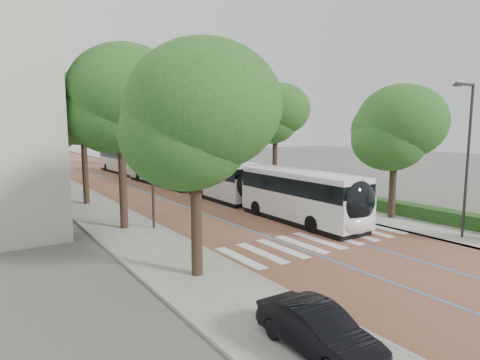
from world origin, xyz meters
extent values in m
plane|color=#51544C|center=(0.00, 0.00, 0.00)|extent=(160.00, 160.00, 0.00)
cube|color=brown|center=(0.00, 40.00, 0.01)|extent=(11.00, 140.00, 0.02)
cube|color=gray|center=(-7.50, 40.00, 0.06)|extent=(4.00, 140.00, 0.12)
cube|color=gray|center=(7.50, 40.00, 0.06)|extent=(4.00, 140.00, 0.12)
cube|color=gray|center=(-5.60, 40.00, 0.06)|extent=(0.20, 140.00, 0.14)
cube|color=gray|center=(5.60, 40.00, 0.06)|extent=(0.20, 140.00, 0.14)
cube|color=silver|center=(-4.80, 1.00, 0.03)|extent=(0.55, 3.60, 0.01)
cube|color=silver|center=(-3.55, 1.00, 0.03)|extent=(0.55, 3.60, 0.01)
cube|color=silver|center=(-2.30, 1.00, 0.03)|extent=(0.55, 3.60, 0.01)
cube|color=silver|center=(-1.05, 1.00, 0.03)|extent=(0.55, 3.60, 0.01)
cube|color=silver|center=(0.20, 1.00, 0.03)|extent=(0.55, 3.60, 0.01)
cube|color=silver|center=(1.45, 1.00, 0.03)|extent=(0.55, 3.60, 0.01)
cube|color=silver|center=(2.70, 1.00, 0.03)|extent=(0.55, 3.60, 0.01)
cube|color=silver|center=(3.95, 1.00, 0.03)|extent=(0.55, 3.60, 0.01)
cube|color=silver|center=(5.20, 1.00, 0.03)|extent=(0.55, 3.60, 0.01)
cube|color=#2A8AD2|center=(-1.60, 40.00, 0.02)|extent=(0.12, 126.00, 0.01)
cube|color=#2A8AD2|center=(1.60, 40.00, 0.02)|extent=(0.12, 126.00, 0.01)
cube|color=black|center=(-10.45, 28.00, 3.00)|extent=(0.12, 38.00, 1.60)
cube|color=black|center=(-10.45, 28.00, 6.20)|extent=(0.12, 38.00, 1.60)
cube|color=black|center=(-10.45, 28.00, 9.40)|extent=(0.12, 38.00, 1.60)
cube|color=black|center=(-10.45, 28.00, 12.40)|extent=(0.12, 38.00, 1.60)
cube|color=#163B14|center=(9.10, 0.00, 0.52)|extent=(1.20, 14.00, 0.80)
cylinder|color=#2A2A2C|center=(6.80, -3.00, 4.12)|extent=(0.14, 0.14, 8.00)
cube|color=#2A2A2C|center=(6.00, -3.00, 8.02)|extent=(1.70, 0.12, 0.12)
cube|color=#2A2A2C|center=(5.30, -3.00, 7.94)|extent=(0.50, 0.20, 0.10)
cylinder|color=#2A2A2C|center=(6.80, 22.00, 4.12)|extent=(0.14, 0.14, 8.00)
cube|color=#2A2A2C|center=(6.00, 22.00, 8.02)|extent=(1.70, 0.12, 0.12)
cube|color=#2A2A2C|center=(5.30, 22.00, 7.94)|extent=(0.50, 0.20, 0.10)
cylinder|color=#2A2A2C|center=(-6.10, 8.00, 4.12)|extent=(0.14, 0.14, 8.00)
cylinder|color=black|center=(-7.50, 0.00, 2.17)|extent=(0.44, 0.44, 4.34)
ellipsoid|color=#1F4E19|center=(-7.50, 0.00, 6.11)|extent=(5.89, 5.89, 5.01)
cylinder|color=black|center=(-7.50, 9.00, 2.56)|extent=(0.44, 0.44, 5.12)
ellipsoid|color=#1F4E19|center=(-7.50, 9.00, 7.22)|extent=(6.38, 6.38, 5.42)
cylinder|color=black|center=(-7.50, 18.00, 2.53)|extent=(0.44, 0.44, 5.05)
ellipsoid|color=#1F4E19|center=(-7.50, 18.00, 7.12)|extent=(5.66, 5.66, 4.81)
cylinder|color=black|center=(-7.50, 28.00, 2.15)|extent=(0.44, 0.44, 4.30)
ellipsoid|color=#1F4E19|center=(-7.50, 28.00, 6.05)|extent=(5.14, 5.14, 4.37)
cylinder|color=black|center=(-7.50, 40.00, 2.21)|extent=(0.44, 0.44, 4.41)
ellipsoid|color=#1F4E19|center=(-7.50, 40.00, 6.22)|extent=(5.38, 5.38, 4.58)
cylinder|color=black|center=(-7.50, 55.00, 2.66)|extent=(0.44, 0.44, 5.31)
ellipsoid|color=#1F4E19|center=(-7.50, 55.00, 7.49)|extent=(6.37, 6.37, 5.41)
cylinder|color=black|center=(7.70, 2.00, 2.01)|extent=(0.44, 0.44, 4.01)
ellipsoid|color=#1F4E19|center=(7.70, 2.00, 5.65)|extent=(5.55, 5.55, 4.72)
cylinder|color=black|center=(7.70, 14.00, 2.44)|extent=(0.44, 0.44, 4.88)
ellipsoid|color=#1F4E19|center=(7.70, 14.00, 6.88)|extent=(5.33, 5.33, 4.53)
cylinder|color=black|center=(7.70, 28.00, 2.10)|extent=(0.44, 0.44, 4.20)
ellipsoid|color=#1F4E19|center=(7.70, 28.00, 5.92)|extent=(5.25, 5.25, 4.46)
cylinder|color=black|center=(7.70, 44.00, 2.09)|extent=(0.44, 0.44, 4.18)
ellipsoid|color=#1F4E19|center=(7.70, 44.00, 5.88)|extent=(5.29, 5.29, 4.50)
cylinder|color=black|center=(2.28, 9.77, 1.77)|extent=(2.31, 0.93, 2.30)
cube|color=silver|center=(2.22, 4.64, 1.26)|extent=(2.62, 9.39, 1.82)
cube|color=black|center=(2.22, 4.64, 2.40)|extent=(2.66, 9.21, 0.97)
cube|color=silver|center=(2.22, 4.64, 3.04)|extent=(2.57, 9.20, 0.31)
cube|color=black|center=(2.22, 4.64, 0.17)|extent=(2.57, 9.02, 0.35)
cube|color=silver|center=(2.34, 14.09, 1.26)|extent=(2.60, 7.77, 1.82)
cube|color=black|center=(2.34, 14.09, 2.40)|extent=(2.64, 7.62, 0.97)
cube|color=silver|center=(2.34, 14.09, 3.04)|extent=(2.55, 7.62, 0.31)
cube|color=black|center=(2.34, 14.09, 0.17)|extent=(2.55, 7.46, 0.35)
ellipsoid|color=black|center=(2.16, 0.11, 2.00)|extent=(2.36, 1.13, 2.28)
ellipsoid|color=silver|center=(2.16, 0.06, 0.86)|extent=(2.36, 1.03, 1.14)
cylinder|color=black|center=(1.06, 2.38, 0.50)|extent=(0.31, 1.00, 1.00)
cylinder|color=black|center=(3.32, 2.35, 0.50)|extent=(0.31, 1.00, 1.00)
cylinder|color=black|center=(1.23, 15.77, 0.50)|extent=(0.31, 1.00, 1.00)
cylinder|color=black|center=(3.49, 15.74, 0.50)|extent=(0.31, 1.00, 1.00)
cylinder|color=black|center=(1.13, 7.74, 0.50)|extent=(0.31, 1.00, 1.00)
cylinder|color=black|center=(3.39, 7.71, 0.50)|extent=(0.31, 1.00, 1.00)
cube|color=silver|center=(1.79, 24.99, 1.26)|extent=(3.04, 12.10, 1.82)
cube|color=black|center=(1.79, 24.99, 2.40)|extent=(3.07, 11.86, 0.97)
cube|color=silver|center=(1.79, 24.99, 3.04)|extent=(2.98, 11.86, 0.31)
cube|color=black|center=(1.79, 24.99, 0.17)|extent=(2.97, 11.62, 0.35)
ellipsoid|color=black|center=(2.06, 19.14, 2.00)|extent=(2.40, 1.21, 2.28)
ellipsoid|color=silver|center=(2.06, 19.09, 0.86)|extent=(2.39, 1.11, 1.14)
cylinder|color=black|center=(0.83, 21.34, 0.50)|extent=(0.34, 1.01, 1.00)
cylinder|color=black|center=(3.08, 21.44, 0.50)|extent=(0.34, 1.01, 1.00)
cylinder|color=black|center=(0.49, 28.73, 0.50)|extent=(0.34, 1.01, 1.00)
cylinder|color=black|center=(2.75, 28.83, 0.50)|extent=(0.34, 1.01, 1.00)
cube|color=silver|center=(1.78, 37.66, 1.26)|extent=(2.83, 12.06, 1.82)
cube|color=black|center=(1.78, 37.66, 2.40)|extent=(2.87, 11.83, 0.97)
cube|color=silver|center=(1.78, 37.66, 3.04)|extent=(2.78, 11.82, 0.31)
cube|color=black|center=(1.78, 37.66, 0.17)|extent=(2.77, 11.58, 0.35)
ellipsoid|color=black|center=(1.94, 31.81, 2.00)|extent=(2.38, 1.16, 2.28)
ellipsoid|color=silver|center=(1.94, 31.76, 0.86)|extent=(2.38, 1.06, 1.14)
cylinder|color=black|center=(0.75, 34.03, 0.50)|extent=(0.33, 1.01, 1.00)
cylinder|color=black|center=(3.01, 34.09, 0.50)|extent=(0.33, 1.01, 1.00)
cylinder|color=black|center=(0.54, 41.43, 0.50)|extent=(0.33, 1.01, 1.00)
cylinder|color=black|center=(2.80, 41.49, 0.50)|extent=(0.33, 1.01, 1.00)
imported|color=black|center=(-7.54, -6.67, 0.74)|extent=(1.40, 3.79, 1.24)
camera|label=1|loc=(-14.62, -13.61, 5.91)|focal=30.00mm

